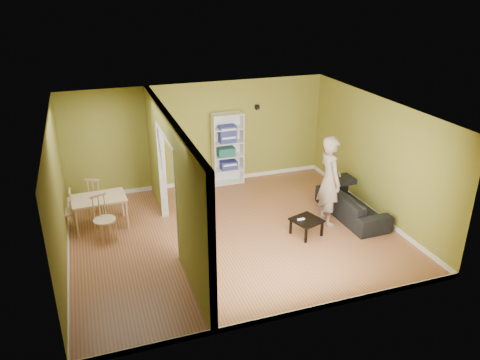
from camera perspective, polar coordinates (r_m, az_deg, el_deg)
name	(u,v)px	position (r m, az deg, el deg)	size (l,w,h in m)	color
room_shell	(234,176)	(9.15, -0.78, 0.52)	(6.50, 6.50, 6.50)	#B26241
partition	(173,184)	(8.89, -8.16, -0.44)	(0.22, 5.50, 2.60)	olive
wall_speaker	(257,107)	(11.85, 2.10, 8.88)	(0.10, 0.10, 0.10)	black
sofa	(352,201)	(10.53, 13.53, -2.51)	(0.84, 1.96, 0.75)	#2C2C30
person	(330,173)	(9.88, 10.95, 0.84)	(0.65, 0.83, 2.28)	slate
bookshelf	(227,149)	(11.79, -1.58, 3.84)	(0.77, 0.34, 1.84)	white
paper_box_navy_a	(229,165)	(11.91, -1.40, 1.86)	(0.41, 0.27, 0.21)	navy
paper_box_teal	(226,152)	(11.76, -1.71, 3.47)	(0.43, 0.28, 0.22)	#0B7069
paper_box_navy_b	(227,138)	(11.66, -1.55, 5.13)	(0.41, 0.26, 0.21)	navy
paper_box_navy_c	(227,129)	(11.59, -1.58, 6.18)	(0.43, 0.28, 0.22)	navy
coffee_table	(307,222)	(9.64, 8.12, -5.04)	(0.54, 0.54, 0.36)	black
game_controller	(301,219)	(9.57, 7.44, -4.76)	(0.15, 0.04, 0.03)	white
dining_table	(99,201)	(10.15, -16.83, -2.46)	(1.09, 0.73, 0.68)	tan
chair_left	(64,211)	(10.28, -20.64, -3.59)	(0.42, 0.42, 0.91)	tan
chair_near	(104,219)	(9.65, -16.20, -4.57)	(0.44, 0.44, 0.96)	beige
chair_far	(97,195)	(10.83, -17.02, -1.73)	(0.41, 0.41, 0.90)	tan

